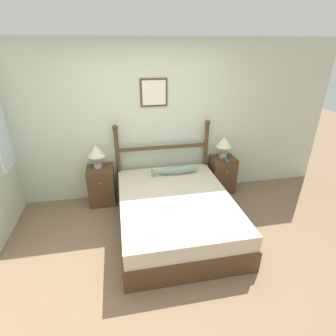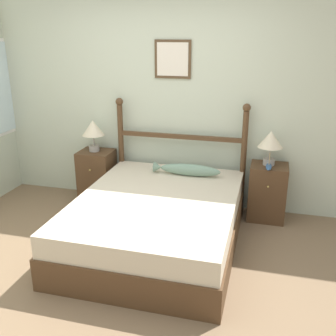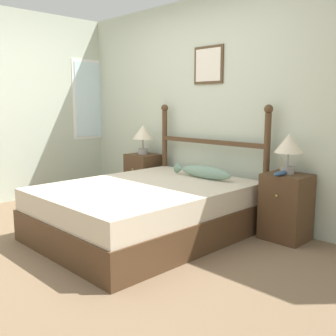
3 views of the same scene
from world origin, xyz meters
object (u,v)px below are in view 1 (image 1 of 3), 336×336
Objects in this scene: bed at (175,212)px; table_lamp_right at (224,143)px; nightstand_right at (222,175)px; model_boat at (226,159)px; nightstand_left at (102,185)px; table_lamp_left at (96,152)px; fish_pillow at (175,170)px.

bed is 5.28× the size of table_lamp_right.
bed is at bearing -140.03° from nightstand_right.
table_lamp_right is 0.28m from model_boat.
nightstand_left is 2.18m from table_lamp_right.
table_lamp_left is at bearing 179.80° from nightstand_right.
bed is at bearing -39.72° from table_lamp_left.
table_lamp_right is at bearing 91.63° from model_boat.
model_boat reaches higher than bed.
model_boat reaches higher than fish_pillow.
nightstand_right is 0.85× the size of fish_pillow.
table_lamp_left is 1.72× the size of model_boat.
nightstand_left is at bearing 140.03° from bed.
table_lamp_right reaches higher than nightstand_left.
nightstand_right is 2.21m from table_lamp_left.
nightstand_left is at bearing -21.94° from table_lamp_left.
table_lamp_left is at bearing -179.69° from table_lamp_right.
table_lamp_right is 0.51× the size of fish_pillow.
nightstand_left and nightstand_right have the same top height.
nightstand_left is at bearing 180.00° from nightstand_right.
nightstand_left is 2.13m from model_boat.
table_lamp_right is (2.11, 0.01, 0.00)m from table_lamp_left.
nightstand_left is 1.00× the size of nightstand_right.
nightstand_right is (2.11, 0.00, 0.00)m from nightstand_left.
fish_pillow is (1.22, -0.20, -0.34)m from table_lamp_left.
nightstand_left is at bearing 176.83° from model_boat.
table_lamp_left reaches higher than fish_pillow.
nightstand_right is at bearing 12.00° from fish_pillow.
fish_pillow is at bearing -9.11° from nightstand_left.
table_lamp_left is 1.28m from fish_pillow.
table_lamp_left reaches higher than nightstand_left.
table_lamp_left is (-2.13, 0.01, 0.60)m from nightstand_right.
table_lamp_left is 2.11m from table_lamp_right.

